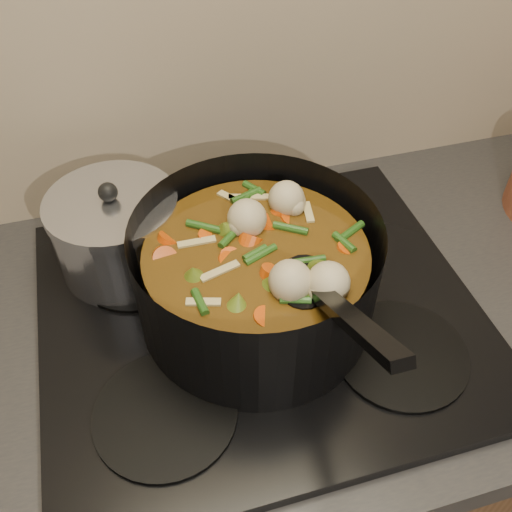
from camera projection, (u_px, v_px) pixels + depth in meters
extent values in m
cube|color=brown|center=(259.00, 463.00, 1.18)|extent=(2.60, 0.60, 0.86)
cube|color=black|center=(260.00, 328.00, 0.86)|extent=(2.64, 0.64, 0.05)
cube|color=black|center=(260.00, 313.00, 0.83)|extent=(0.62, 0.54, 0.02)
cylinder|color=black|center=(165.00, 413.00, 0.70)|extent=(0.18, 0.18, 0.01)
cylinder|color=black|center=(401.00, 354.00, 0.77)|extent=(0.18, 0.18, 0.01)
cylinder|color=black|center=(137.00, 267.00, 0.88)|extent=(0.18, 0.18, 0.01)
cylinder|color=black|center=(330.00, 228.00, 0.94)|extent=(0.18, 0.18, 0.01)
cylinder|color=black|center=(256.00, 273.00, 0.76)|extent=(0.38, 0.38, 0.16)
cylinder|color=black|center=(256.00, 309.00, 0.82)|extent=(0.32, 0.32, 0.01)
cylinder|color=#51310D|center=(256.00, 280.00, 0.77)|extent=(0.30, 0.30, 0.11)
cylinder|color=#D05709|center=(288.00, 246.00, 0.74)|extent=(0.03, 0.03, 0.03)
cylinder|color=#D05709|center=(280.00, 217.00, 0.79)|extent=(0.04, 0.04, 0.03)
cylinder|color=#D05709|center=(224.00, 202.00, 0.81)|extent=(0.05, 0.04, 0.03)
cylinder|color=#D05709|center=(212.00, 243.00, 0.75)|extent=(0.04, 0.04, 0.03)
cylinder|color=#D05709|center=(191.00, 281.00, 0.70)|extent=(0.04, 0.04, 0.03)
cylinder|color=#D05709|center=(250.00, 277.00, 0.71)|extent=(0.05, 0.05, 0.03)
cylinder|color=#D05709|center=(296.00, 288.00, 0.69)|extent=(0.04, 0.04, 0.03)
cylinder|color=#D05709|center=(342.00, 255.00, 0.73)|extent=(0.04, 0.04, 0.03)
cylinder|color=#D05709|center=(286.00, 230.00, 0.77)|extent=(0.04, 0.05, 0.03)
cylinder|color=#D05709|center=(249.00, 206.00, 0.80)|extent=(0.04, 0.04, 0.03)
cylinder|color=#D05709|center=(229.00, 240.00, 0.75)|extent=(0.03, 0.03, 0.03)
cylinder|color=#D05709|center=(197.00, 263.00, 0.72)|extent=(0.04, 0.04, 0.03)
cylinder|color=#D05709|center=(212.00, 313.00, 0.67)|extent=(0.04, 0.05, 0.03)
sphere|color=tan|center=(306.00, 235.00, 0.74)|extent=(0.05, 0.05, 0.05)
sphere|color=tan|center=(225.00, 217.00, 0.76)|extent=(0.05, 0.05, 0.05)
sphere|color=tan|center=(226.00, 278.00, 0.68)|extent=(0.05, 0.05, 0.05)
sphere|color=tan|center=(309.00, 252.00, 0.72)|extent=(0.05, 0.05, 0.05)
cone|color=olive|center=(242.00, 303.00, 0.67)|extent=(0.04, 0.04, 0.04)
cone|color=olive|center=(327.00, 265.00, 0.71)|extent=(0.04, 0.04, 0.04)
cone|color=olive|center=(287.00, 206.00, 0.79)|extent=(0.04, 0.04, 0.04)
cone|color=olive|center=(201.00, 219.00, 0.77)|extent=(0.04, 0.04, 0.04)
cone|color=olive|center=(201.00, 286.00, 0.68)|extent=(0.04, 0.04, 0.04)
cone|color=olive|center=(302.00, 292.00, 0.68)|extent=(0.04, 0.04, 0.04)
cylinder|color=#275117|center=(272.00, 226.00, 0.76)|extent=(0.01, 0.04, 0.01)
cylinder|color=#275117|center=(224.00, 199.00, 0.80)|extent=(0.04, 0.04, 0.01)
cylinder|color=#275117|center=(190.00, 235.00, 0.75)|extent=(0.04, 0.02, 0.01)
cylinder|color=#275117|center=(208.00, 270.00, 0.71)|extent=(0.03, 0.04, 0.01)
cylinder|color=#275117|center=(249.00, 277.00, 0.70)|extent=(0.03, 0.04, 0.01)
cylinder|color=#275117|center=(316.00, 301.00, 0.67)|extent=(0.04, 0.02, 0.01)
cylinder|color=#275117|center=(327.00, 251.00, 0.73)|extent=(0.04, 0.04, 0.01)
cylinder|color=#275117|center=(291.00, 223.00, 0.77)|extent=(0.01, 0.04, 0.01)
cylinder|color=#275117|center=(252.00, 224.00, 0.77)|extent=(0.04, 0.03, 0.01)
cylinder|color=#275117|center=(189.00, 216.00, 0.78)|extent=(0.04, 0.02, 0.01)
cylinder|color=#275117|center=(186.00, 261.00, 0.72)|extent=(0.03, 0.04, 0.01)
cylinder|color=#275117|center=(229.00, 286.00, 0.69)|extent=(0.03, 0.04, 0.01)
cylinder|color=#275117|center=(271.00, 276.00, 0.70)|extent=(0.04, 0.02, 0.01)
cube|color=tan|center=(194.00, 248.00, 0.73)|extent=(0.05, 0.01, 0.00)
cube|color=tan|center=(244.00, 296.00, 0.68)|extent=(0.02, 0.05, 0.00)
cube|color=tan|center=(317.00, 264.00, 0.71)|extent=(0.05, 0.03, 0.00)
cube|color=tan|center=(283.00, 213.00, 0.78)|extent=(0.04, 0.04, 0.00)
cube|color=tan|center=(208.00, 225.00, 0.77)|extent=(0.03, 0.05, 0.00)
cube|color=tan|center=(209.00, 282.00, 0.69)|extent=(0.05, 0.02, 0.00)
ellipsoid|color=black|center=(304.00, 282.00, 0.70)|extent=(0.10, 0.11, 0.01)
cube|color=black|center=(352.00, 321.00, 0.58)|extent=(0.02, 0.19, 0.12)
cylinder|color=silver|center=(118.00, 237.00, 0.85)|extent=(0.18, 0.18, 0.11)
cylinder|color=silver|center=(111.00, 204.00, 0.80)|extent=(0.19, 0.19, 0.01)
sphere|color=black|center=(108.00, 192.00, 0.79)|extent=(0.03, 0.03, 0.03)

